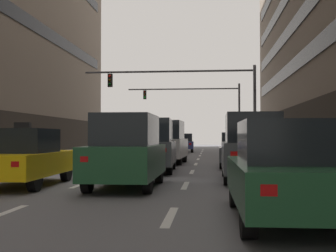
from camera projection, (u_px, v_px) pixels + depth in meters
ground_plane at (105, 176)px, 16.10m from camera, size 120.00×120.00×0.00m
sidewalk_right at (336, 176)px, 15.33m from camera, size 3.96×80.00×0.14m
lane_stripe_l1_s4 at (43, 171)px, 18.38m from camera, size 0.16×2.00×0.01m
lane_stripe_l1_s5 at (79, 163)px, 23.35m from camera, size 0.16×2.00×0.01m
lane_stripe_l1_s6 at (102, 159)px, 28.33m from camera, size 0.16×2.00×0.01m
lane_stripe_l1_s7 at (118, 155)px, 33.31m from camera, size 0.16×2.00×0.01m
lane_stripe_l1_s8 at (130, 153)px, 38.28m from camera, size 0.16×2.00×0.01m
lane_stripe_l1_s9 at (139, 151)px, 43.26m from camera, size 0.16×2.00×0.01m
lane_stripe_l1_s10 at (146, 150)px, 48.24m from camera, size 0.16×2.00×0.01m
lane_stripe_l2_s2 at (3, 214)px, 8.13m from camera, size 0.16×2.00×0.01m
lane_stripe_l2_s3 at (81, 184)px, 13.11m from camera, size 0.16×2.00×0.01m
lane_stripe_l2_s4 at (116, 171)px, 18.09m from camera, size 0.16×2.00×0.01m
lane_stripe_l2_s5 at (136, 164)px, 23.06m from camera, size 0.16×2.00×0.01m
lane_stripe_l2_s6 at (149, 159)px, 28.04m from camera, size 0.16×2.00×0.01m
lane_stripe_l2_s7 at (158, 156)px, 33.02m from camera, size 0.16×2.00×0.01m
lane_stripe_l2_s8 at (165, 153)px, 37.99m from camera, size 0.16×2.00×0.01m
lane_stripe_l2_s9 at (170, 151)px, 42.97m from camera, size 0.16×2.00×0.01m
lane_stripe_l2_s10 at (174, 150)px, 47.95m from camera, size 0.16×2.00×0.01m
lane_stripe_l3_s2 at (170, 217)px, 7.84m from camera, size 0.16×2.00×0.01m
lane_stripe_l3_s3 at (185, 185)px, 12.82m from camera, size 0.16×2.00×0.01m
lane_stripe_l3_s4 at (192, 172)px, 17.80m from camera, size 0.16×2.00×0.01m
lane_stripe_l3_s5 at (196, 164)px, 22.77m from camera, size 0.16×2.00×0.01m
lane_stripe_l3_s6 at (198, 159)px, 27.75m from camera, size 0.16×2.00×0.01m
lane_stripe_l3_s7 at (200, 156)px, 32.73m from camera, size 0.16×2.00×0.01m
lane_stripe_l3_s8 at (201, 153)px, 37.71m from camera, size 0.16×2.00×0.01m
lane_stripe_l3_s9 at (202, 151)px, 42.68m from camera, size 0.16×2.00×0.01m
lane_stripe_l3_s10 at (203, 150)px, 47.66m from camera, size 0.16×2.00×0.01m
car_driving_0 at (127, 151)px, 12.32m from camera, size 1.78×4.22×2.04m
car_driving_1 at (151, 145)px, 17.83m from camera, size 2.00×4.48×2.14m
taxi_driving_2 at (24, 158)px, 12.73m from camera, size 1.94×4.45×1.83m
car_driving_3 at (183, 143)px, 40.39m from camera, size 2.05×4.58×1.69m
car_driving_4 at (166, 142)px, 23.32m from camera, size 2.11×4.72×2.26m
car_driving_5 at (112, 144)px, 38.72m from camera, size 1.81×4.33×1.62m
car_driving_6 at (137, 141)px, 32.71m from camera, size 1.94×4.60×2.22m
car_parked_0 at (290, 172)px, 7.42m from camera, size 1.92×4.53×1.69m
car_parked_1 at (252, 147)px, 14.15m from camera, size 1.93×4.49×2.16m
car_parked_2 at (239, 150)px, 20.43m from camera, size 1.89×4.33×1.61m
traffic_signal_0 at (197, 91)px, 27.59m from camera, size 10.80×0.35×5.72m
traffic_signal_1 at (203, 103)px, 41.64m from camera, size 10.61×0.35×6.27m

